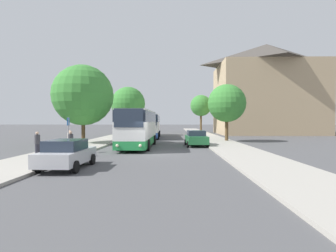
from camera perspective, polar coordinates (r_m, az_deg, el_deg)
name	(u,v)px	position (r m, az deg, el deg)	size (l,w,h in m)	color
ground_plane	(152,153)	(20.61, -3.52, -5.99)	(300.00, 300.00, 0.00)	#4C4C4F
sidewalk_left	(63,152)	(22.27, -21.87, -5.34)	(4.00, 120.00, 0.15)	#A39E93
sidewalk_right	(242,153)	(21.23, 15.76, -5.62)	(4.00, 120.00, 0.15)	#A39E93
building_right_background	(266,89)	(53.99, 20.63, 7.51)	(18.17, 13.28, 17.19)	tan
bus_front	(138,128)	(25.27, -6.47, -0.40)	(2.92, 10.45, 3.53)	#238942
bus_middle	(151,126)	(38.53, -3.83, 0.08)	(2.87, 10.27, 3.44)	#2D519E
parked_car_left_curb	(67,154)	(15.09, -21.16, -5.63)	(2.14, 4.18, 1.55)	#B7B7BC
parked_car_right_near	(196,138)	(26.48, 6.16, -2.63)	(2.25, 4.16, 1.58)	#236B38
bus_stop_sign	(68,130)	(21.97, -20.88, -0.87)	(0.08, 0.45, 2.69)	gray
pedestrian_waiting_near	(71,143)	(19.81, -20.43, -3.44)	(0.36, 0.36, 1.69)	#23232D
pedestrian_waiting_far	(37,143)	(20.45, -26.56, -3.40)	(0.36, 0.36, 1.66)	#23232D
pedestrian_walking_back	(70,140)	(23.38, -20.62, -2.83)	(0.36, 0.36, 1.63)	#23232D
tree_left_near	(83,95)	(30.16, -18.01, 6.37)	(6.57, 6.57, 8.47)	#47331E
tree_left_far	(128,104)	(45.54, -8.66, 4.79)	(5.80, 5.80, 8.21)	brown
tree_right_near	(201,106)	(54.43, 7.19, 4.42)	(4.36, 4.36, 7.71)	#513D23
tree_right_mid	(227,103)	(32.64, 12.67, 4.84)	(4.59, 4.59, 6.83)	#513D23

